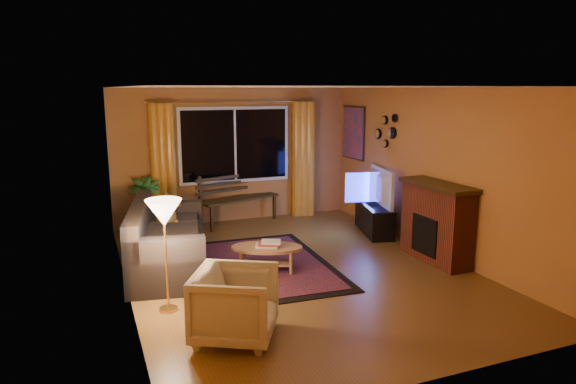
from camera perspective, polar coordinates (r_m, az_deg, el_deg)
name	(u,v)px	position (r m, az deg, el deg)	size (l,w,h in m)	color
floor	(296,270)	(7.25, 0.89, -8.68)	(4.50, 6.00, 0.02)	brown
ceiling	(297,86)	(6.81, 0.96, 11.65)	(4.50, 6.00, 0.02)	white
wall_back	(234,155)	(9.74, -5.98, 4.08)	(4.50, 0.02, 2.50)	#C37C38
wall_left	(121,194)	(6.41, -18.04, -0.23)	(0.02, 6.00, 2.50)	#C37C38
wall_right	(434,172)	(8.06, 15.91, 2.19)	(0.02, 6.00, 2.50)	#C37C38
window	(235,145)	(9.65, -5.90, 5.22)	(2.00, 0.02, 1.30)	black
curtain_rod	(235,102)	(9.55, -5.92, 9.96)	(0.03, 0.03, 3.20)	#BF8C3F
curtain_left	(163,167)	(9.35, -13.72, 2.71)	(0.36, 0.36, 2.24)	orange
curtain_right	(303,159)	(10.08, 1.65, 3.65)	(0.36, 0.36, 2.24)	orange
bench	(239,211)	(9.65, -5.50, -2.09)	(1.58, 0.46, 0.47)	black
potted_plant	(145,207)	(9.05, -15.64, -1.64)	(0.56, 0.56, 1.01)	#235B1E
sofa	(168,236)	(7.37, -13.14, -4.83)	(0.97, 2.26, 0.92)	black
dog	(166,211)	(7.80, -13.45, -2.06)	(0.34, 0.46, 0.51)	olive
armchair	(235,301)	(5.26, -5.87, -11.98)	(0.78, 0.73, 0.80)	beige
floor_lamp	(166,257)	(5.93, -13.40, -7.04)	(0.21, 0.21, 1.27)	#BF8C3F
rug	(266,264)	(7.42, -2.41, -8.05)	(1.74, 2.74, 0.02)	maroon
coffee_table	(267,259)	(7.14, -2.37, -7.41)	(0.98, 0.98, 0.36)	tan
tv_console	(374,219)	(9.10, 9.58, -2.95)	(0.40, 1.20, 0.50)	black
television	(376,187)	(8.98, 9.70, 0.59)	(1.11, 0.15, 0.64)	black
fireplace	(437,224)	(7.77, 16.20, -3.45)	(0.40, 1.20, 1.10)	maroon
mirror_cluster	(386,129)	(9.03, 10.79, 6.88)	(0.06, 0.60, 0.56)	black
painting	(353,133)	(10.03, 7.25, 6.56)	(0.04, 0.76, 0.96)	#D94828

